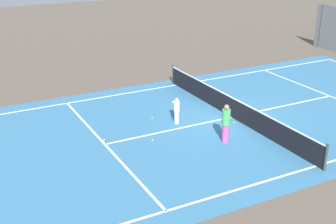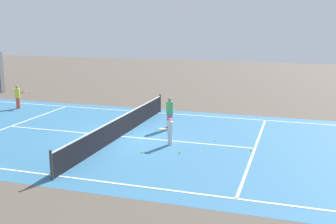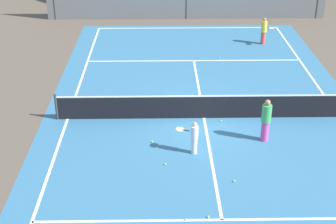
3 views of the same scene
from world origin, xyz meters
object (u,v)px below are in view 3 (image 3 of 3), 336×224
at_px(tennis_ball_4, 186,220).
at_px(tennis_ball_5, 208,217).
at_px(player_0, 264,31).
at_px(tennis_ball_7, 265,103).
at_px(player_2, 266,120).
at_px(tennis_ball_1, 234,181).
at_px(player_1, 194,137).
at_px(tennis_ball_0, 219,58).
at_px(ball_crate, 179,105).
at_px(tennis_ball_3, 221,121).
at_px(tennis_ball_6, 165,164).
at_px(tennis_ball_2, 152,142).

height_order(tennis_ball_4, tennis_ball_5, same).
distance_m(player_0, tennis_ball_7, 7.86).
distance_m(player_2, tennis_ball_1, 3.16).
bearing_deg(tennis_ball_4, player_2, 55.53).
xyz_separation_m(player_0, player_1, (-4.67, -11.65, -0.13)).
bearing_deg(player_2, tennis_ball_0, 94.88).
xyz_separation_m(player_1, tennis_ball_0, (1.97, 9.38, -0.61)).
bearing_deg(player_2, tennis_ball_5, -119.03).
height_order(tennis_ball_0, tennis_ball_7, same).
distance_m(ball_crate, tennis_ball_3, 2.03).
height_order(tennis_ball_1, tennis_ball_6, same).
relative_size(player_0, tennis_ball_3, 22.68).
height_order(tennis_ball_0, tennis_ball_5, same).
height_order(tennis_ball_5, tennis_ball_6, same).
bearing_deg(ball_crate, tennis_ball_2, -111.95).
height_order(player_2, tennis_ball_6, player_2).
xyz_separation_m(tennis_ball_2, tennis_ball_3, (2.74, 1.58, 0.00)).
relative_size(player_2, tennis_ball_2, 25.17).
bearing_deg(tennis_ball_1, tennis_ball_5, -119.20).
relative_size(tennis_ball_1, tennis_ball_3, 1.00).
distance_m(tennis_ball_1, tennis_ball_7, 6.14).
xyz_separation_m(player_2, tennis_ball_5, (-2.48, -4.47, -0.82)).
bearing_deg(tennis_ball_0, tennis_ball_1, -93.82).
xyz_separation_m(player_1, tennis_ball_2, (-1.48, 0.76, -0.61)).
distance_m(tennis_ball_3, tennis_ball_7, 2.62).
height_order(tennis_ball_3, tennis_ball_6, same).
bearing_deg(tennis_ball_2, tennis_ball_7, 33.44).
xyz_separation_m(player_1, tennis_ball_3, (1.26, 2.34, -0.61)).
xyz_separation_m(ball_crate, tennis_ball_4, (-0.09, -7.27, -0.15)).
bearing_deg(player_2, ball_crate, 138.55).
height_order(tennis_ball_0, tennis_ball_3, same).
bearing_deg(tennis_ball_3, tennis_ball_2, -150.09).
bearing_deg(tennis_ball_4, tennis_ball_1, 48.83).
bearing_deg(player_1, player_0, 68.14).
relative_size(player_0, ball_crate, 3.51).
relative_size(player_2, tennis_ball_6, 25.17).
relative_size(player_1, ball_crate, 2.91).
relative_size(player_2, tennis_ball_5, 25.17).
bearing_deg(player_2, tennis_ball_4, -124.47).
bearing_deg(ball_crate, player_0, 58.18).
relative_size(player_1, tennis_ball_7, 18.78).
bearing_deg(tennis_ball_0, player_2, -85.12).
bearing_deg(ball_crate, player_2, -41.45).
relative_size(player_0, player_1, 1.21).
bearing_deg(tennis_ball_3, tennis_ball_0, 84.30).
relative_size(tennis_ball_1, tennis_ball_6, 1.00).
relative_size(player_1, tennis_ball_1, 18.78).
distance_m(player_0, ball_crate, 9.56).
bearing_deg(tennis_ball_3, tennis_ball_1, -90.62).
xyz_separation_m(tennis_ball_0, tennis_ball_6, (-2.98, -10.14, 0.00)).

